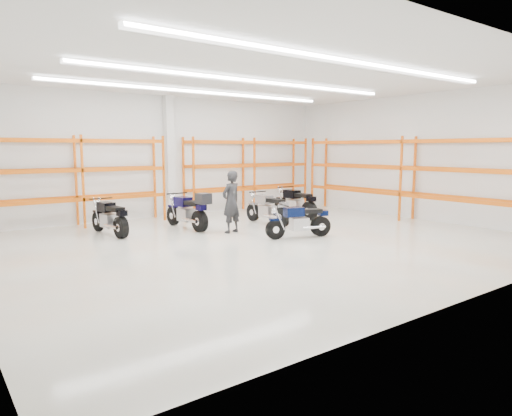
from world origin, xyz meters
TOP-DOWN VIEW (x-y plane):
  - ground at (0.00, 0.00)m, footprint 14.00×14.00m
  - room_shell at (0.00, 0.03)m, footprint 14.02×12.02m
  - motorcycle_main at (1.18, -0.24)m, footprint 1.97×0.88m
  - motorcycle_back_a at (-3.13, 3.42)m, footprint 0.72×2.17m
  - motorcycle_back_b at (-0.78, 2.89)m, footprint 0.76×2.37m
  - motorcycle_back_c at (1.87, 2.17)m, footprint 0.73×2.20m
  - motorcycle_back_d at (3.56, 2.67)m, footprint 0.76×2.31m
  - standing_man at (-0.02, 1.63)m, footprint 0.78×0.60m
  - structural_column at (0.00, 5.82)m, footprint 0.32×0.32m
  - pallet_racking_back_left at (-3.40, 5.48)m, footprint 5.67×0.87m
  - pallet_racking_back_right at (3.40, 5.48)m, footprint 5.67×0.87m
  - pallet_racking_side at (6.48, 0.00)m, footprint 0.87×9.07m

SIDE VIEW (x-z plane):
  - ground at x=0.00m, z-range 0.00..0.00m
  - motorcycle_main at x=1.18m, z-range -0.03..0.96m
  - motorcycle_back_a at x=-3.13m, z-range -0.03..1.03m
  - motorcycle_back_c at x=1.87m, z-range -0.03..1.05m
  - motorcycle_back_d at x=3.56m, z-range -0.04..1.10m
  - motorcycle_back_b at x=-0.78m, z-range -0.03..1.19m
  - standing_man at x=-0.02m, z-range 0.00..1.90m
  - pallet_racking_back_left at x=-3.40m, z-range 0.29..3.29m
  - pallet_racking_back_right at x=3.40m, z-range 0.29..3.29m
  - pallet_racking_side at x=6.48m, z-range 0.31..3.31m
  - structural_column at x=0.00m, z-range 0.00..4.50m
  - room_shell at x=0.00m, z-range 1.03..5.54m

